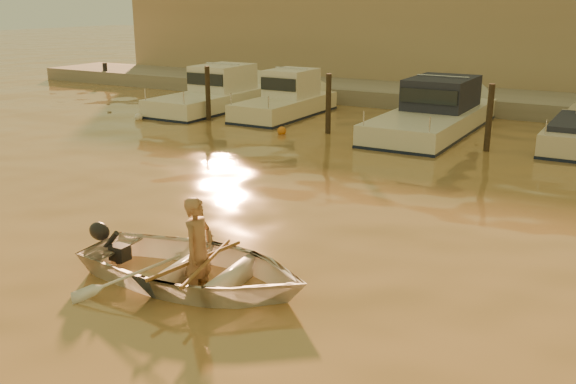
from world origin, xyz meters
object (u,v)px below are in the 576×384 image
Objects in this scene: waterfront_building at (564,44)px; moored_boat_2 at (434,113)px; person at (199,251)px; moored_boat_1 at (285,100)px; moored_boat_0 at (214,94)px; dinghy at (194,267)px.

moored_boat_2 is at bearing -103.05° from waterfront_building.
person is 0.29× the size of moored_boat_1.
waterfront_building reaches higher than moored_boat_0.
moored_boat_1 is 0.13× the size of waterfront_building.
moored_boat_2 is 11.43m from waterfront_building.
moored_boat_0 is at bearing 180.00° from moored_boat_1.
moored_boat_1 and moored_boat_2 have the same top height.
waterfront_building is (1.90, 25.02, 1.82)m from person.
moored_boat_1 is at bearing 180.00° from moored_boat_2.
dinghy is 2.22× the size of person.
dinghy is 0.31m from person.
person is (0.10, 0.01, 0.29)m from dinghy.
waterfront_building is at bearing 76.95° from moored_boat_2.
dinghy is 17.13m from moored_boat_0.
moored_boat_1 is 0.70× the size of moored_boat_2.
dinghy is at bearing -65.22° from moored_boat_1.
person is at bearing -90.00° from dinghy.
moored_boat_1 is 5.92m from moored_boat_2.
waterfront_building reaches higher than person.
waterfront_building is at bearing 52.40° from moored_boat_1.
waterfront_building is (11.83, 11.00, 1.77)m from moored_boat_0.
waterfront_building is at bearing 42.92° from moored_boat_0.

